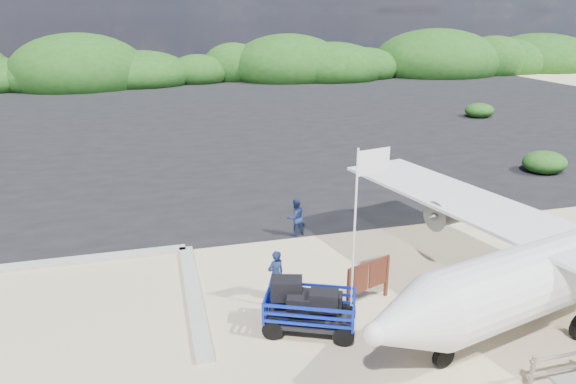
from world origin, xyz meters
name	(u,v)px	position (x,y,z in m)	size (l,w,h in m)	color
ground	(341,301)	(0.00, 0.00, 0.00)	(160.00, 160.00, 0.00)	beige
asphalt_apron	(217,119)	(0.00, 30.00, 0.00)	(90.00, 50.00, 0.04)	#B2B2B2
lagoon	(43,316)	(-9.00, 1.50, 0.00)	(9.00, 7.00, 0.40)	#B2B2B2
vegetation_band	(192,82)	(0.00, 55.00, 0.00)	(124.00, 8.00, 4.40)	#B2B2B2
baggage_cart	(310,330)	(-1.42, -1.25, 0.00)	(2.76, 1.58, 1.38)	#0C23BE
flagpole	(350,321)	(-0.12, -1.12, 0.00)	(1.06, 0.44, 5.31)	white
signboard	(367,303)	(0.77, -0.31, 0.00)	(1.80, 0.17, 1.49)	#552618
crew_a	(276,275)	(-1.94, 0.75, 0.82)	(0.60, 0.39, 1.65)	navy
crew_b	(296,217)	(-0.03, 5.23, 0.80)	(0.78, 0.61, 1.61)	navy
aircraft_large	(410,128)	(14.25, 22.71, 0.00)	(17.57, 17.57, 5.27)	#B2B2B2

